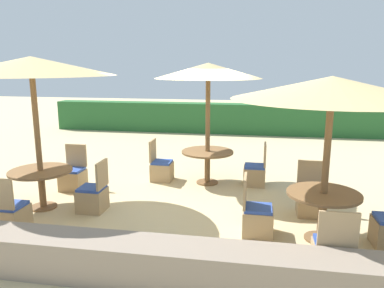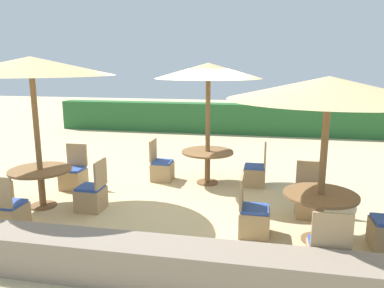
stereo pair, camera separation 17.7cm
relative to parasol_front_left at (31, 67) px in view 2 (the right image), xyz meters
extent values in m
plane|color=#C6B284|center=(2.46, 1.24, -2.55)|extent=(40.00, 40.00, 0.00)
cube|color=#28602D|center=(2.46, 8.15, -1.99)|extent=(13.00, 0.70, 1.12)
cube|color=gray|center=(2.46, -1.98, -2.29)|extent=(10.00, 0.56, 0.51)
cylinder|color=brown|center=(0.00, 0.00, -1.23)|extent=(0.10, 0.10, 2.64)
cone|color=tan|center=(0.00, 0.00, 0.01)|extent=(2.86, 2.86, 0.32)
cylinder|color=brown|center=(0.00, 0.00, -2.53)|extent=(0.48, 0.48, 0.03)
cylinder|color=brown|center=(0.00, 0.00, -2.21)|extent=(0.12, 0.12, 0.68)
cylinder|color=brown|center=(0.00, 0.00, -1.85)|extent=(1.11, 1.11, 0.04)
cube|color=tan|center=(0.96, 0.03, -2.35)|extent=(0.46, 0.46, 0.40)
cube|color=#2D4CA8|center=(0.96, 0.03, -2.12)|extent=(0.42, 0.42, 0.05)
cube|color=tan|center=(1.17, 0.03, -1.86)|extent=(0.04, 0.46, 0.48)
cube|color=tan|center=(0.06, 1.05, -2.35)|extent=(0.46, 0.46, 0.40)
cube|color=#2D4CA8|center=(0.06, 1.05, -2.12)|extent=(0.42, 0.42, 0.05)
cube|color=tan|center=(0.06, 1.26, -1.86)|extent=(0.46, 0.04, 0.48)
cube|color=tan|center=(0.05, -0.98, -2.35)|extent=(0.46, 0.46, 0.40)
cube|color=#2D4CA8|center=(0.05, -0.98, -2.12)|extent=(0.42, 0.42, 0.05)
cylinder|color=brown|center=(2.78, 1.97, -1.28)|extent=(0.10, 0.10, 2.54)
cone|color=tan|center=(2.78, 1.97, -0.09)|extent=(2.26, 2.26, 0.32)
cylinder|color=brown|center=(2.78, 1.97, -2.53)|extent=(0.48, 0.48, 0.03)
cylinder|color=brown|center=(2.78, 1.97, -2.20)|extent=(0.12, 0.12, 0.69)
cylinder|color=brown|center=(2.78, 1.97, -1.84)|extent=(1.13, 1.13, 0.04)
cube|color=tan|center=(3.81, 2.00, -2.35)|extent=(0.46, 0.46, 0.40)
cube|color=#2D4CA8|center=(3.81, 2.00, -2.12)|extent=(0.42, 0.42, 0.05)
cube|color=tan|center=(4.02, 2.00, -1.86)|extent=(0.04, 0.46, 0.48)
cube|color=tan|center=(1.74, 1.99, -2.35)|extent=(0.46, 0.46, 0.40)
cube|color=#2D4CA8|center=(1.74, 1.99, -2.12)|extent=(0.42, 0.42, 0.05)
cube|color=tan|center=(1.53, 1.99, -1.86)|extent=(0.04, 0.46, 0.48)
cylinder|color=brown|center=(4.83, -0.45, -1.37)|extent=(0.10, 0.10, 2.35)
cone|color=tan|center=(4.83, -0.45, -0.28)|extent=(2.81, 2.81, 0.32)
cylinder|color=brown|center=(4.83, -0.45, -2.53)|extent=(0.48, 0.48, 0.03)
cylinder|color=brown|center=(4.83, -0.45, -2.20)|extent=(0.12, 0.12, 0.70)
cylinder|color=brown|center=(4.83, -0.45, -1.83)|extent=(1.08, 1.08, 0.04)
cube|color=tan|center=(3.89, -0.42, -2.35)|extent=(0.46, 0.46, 0.40)
cube|color=#2D4CA8|center=(3.89, -0.42, -2.12)|extent=(0.42, 0.42, 0.05)
cube|color=tan|center=(3.68, -0.42, -1.86)|extent=(0.04, 0.46, 0.48)
cube|color=tan|center=(4.80, -1.44, -2.35)|extent=(0.46, 0.46, 0.40)
cube|color=#2D4CA8|center=(4.80, -1.44, -2.12)|extent=(0.42, 0.42, 0.05)
cube|color=tan|center=(4.80, -1.65, -1.86)|extent=(0.46, 0.04, 0.48)
cube|color=tan|center=(4.80, 0.51, -2.35)|extent=(0.46, 0.46, 0.40)
cube|color=#2D4CA8|center=(4.80, 0.51, -2.12)|extent=(0.42, 0.42, 0.05)
cube|color=tan|center=(4.80, 0.72, -1.86)|extent=(0.46, 0.04, 0.48)
camera|label=1|loc=(3.82, -5.92, 0.05)|focal=35.00mm
camera|label=2|loc=(4.00, -5.89, 0.05)|focal=35.00mm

